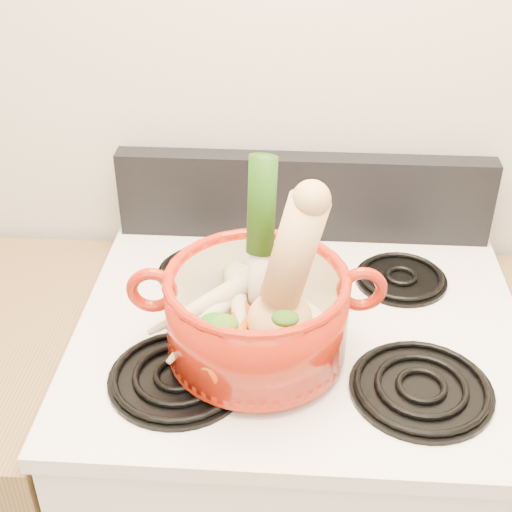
# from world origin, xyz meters

# --- Properties ---
(wall_back) EXTENTS (3.50, 0.02, 2.60)m
(wall_back) POSITION_xyz_m (0.00, 1.75, 1.30)
(wall_back) COLOR beige
(wall_back) RESTS_ON floor
(stove_body) EXTENTS (0.76, 0.65, 0.92)m
(stove_body) POSITION_xyz_m (0.00, 1.40, 0.46)
(stove_body) COLOR white
(stove_body) RESTS_ON floor
(cooktop) EXTENTS (0.78, 0.67, 0.03)m
(cooktop) POSITION_xyz_m (0.00, 1.40, 0.93)
(cooktop) COLOR silver
(cooktop) RESTS_ON stove_body
(control_backsplash) EXTENTS (0.76, 0.05, 0.18)m
(control_backsplash) POSITION_xyz_m (0.00, 1.70, 1.04)
(control_backsplash) COLOR black
(control_backsplash) RESTS_ON cooktop
(burner_front_left) EXTENTS (0.22, 0.22, 0.02)m
(burner_front_left) POSITION_xyz_m (-0.19, 1.24, 0.96)
(burner_front_left) COLOR black
(burner_front_left) RESTS_ON cooktop
(burner_front_right) EXTENTS (0.22, 0.22, 0.02)m
(burner_front_right) POSITION_xyz_m (0.19, 1.24, 0.96)
(burner_front_right) COLOR black
(burner_front_right) RESTS_ON cooktop
(burner_back_left) EXTENTS (0.17, 0.17, 0.02)m
(burner_back_left) POSITION_xyz_m (-0.19, 1.54, 0.96)
(burner_back_left) COLOR black
(burner_back_left) RESTS_ON cooktop
(burner_back_right) EXTENTS (0.17, 0.17, 0.02)m
(burner_back_right) POSITION_xyz_m (0.19, 1.54, 0.96)
(burner_back_right) COLOR black
(burner_back_right) RESTS_ON cooktop
(dutch_oven) EXTENTS (0.31, 0.31, 0.14)m
(dutch_oven) POSITION_xyz_m (-0.07, 1.30, 1.04)
(dutch_oven) COLOR #A11A09
(dutch_oven) RESTS_ON burner_front_left
(pot_handle_left) EXTENTS (0.08, 0.02, 0.08)m
(pot_handle_left) POSITION_xyz_m (-0.23, 1.29, 1.09)
(pot_handle_left) COLOR #A11A09
(pot_handle_left) RESTS_ON dutch_oven
(pot_handle_right) EXTENTS (0.08, 0.02, 0.08)m
(pot_handle_right) POSITION_xyz_m (0.09, 1.32, 1.09)
(pot_handle_right) COLOR #A11A09
(pot_handle_right) RESTS_ON dutch_oven
(squash) EXTENTS (0.20, 0.16, 0.28)m
(squash) POSITION_xyz_m (-0.03, 1.29, 1.13)
(squash) COLOR #E3AE74
(squash) RESTS_ON dutch_oven
(leek) EXTENTS (0.06, 0.09, 0.30)m
(leek) POSITION_xyz_m (-0.07, 1.36, 1.14)
(leek) COLOR beige
(leek) RESTS_ON dutch_oven
(ginger) EXTENTS (0.10, 0.08, 0.05)m
(ginger) POSITION_xyz_m (-0.06, 1.40, 1.02)
(ginger) COLOR tan
(ginger) RESTS_ON dutch_oven
(parsnip_0) EXTENTS (0.17, 0.22, 0.07)m
(parsnip_0) POSITION_xyz_m (-0.13, 1.34, 1.02)
(parsnip_0) COLOR beige
(parsnip_0) RESTS_ON dutch_oven
(parsnip_1) EXTENTS (0.15, 0.22, 0.07)m
(parsnip_1) POSITION_xyz_m (-0.15, 1.31, 1.03)
(parsnip_1) COLOR beige
(parsnip_1) RESTS_ON dutch_oven
(parsnip_2) EXTENTS (0.08, 0.22, 0.06)m
(parsnip_2) POSITION_xyz_m (-0.10, 1.33, 1.03)
(parsnip_2) COLOR beige
(parsnip_2) RESTS_ON dutch_oven
(parsnip_3) EXTENTS (0.19, 0.15, 0.06)m
(parsnip_3) POSITION_xyz_m (-0.16, 1.33, 1.04)
(parsnip_3) COLOR beige
(parsnip_3) RESTS_ON dutch_oven
(carrot_0) EXTENTS (0.05, 0.18, 0.05)m
(carrot_0) POSITION_xyz_m (-0.11, 1.26, 1.02)
(carrot_0) COLOR #DF4F0B
(carrot_0) RESTS_ON dutch_oven
(carrot_1) EXTENTS (0.10, 0.14, 0.04)m
(carrot_1) POSITION_xyz_m (-0.10, 1.24, 1.02)
(carrot_1) COLOR #C34B09
(carrot_1) RESTS_ON dutch_oven
(carrot_2) EXTENTS (0.10, 0.16, 0.04)m
(carrot_2) POSITION_xyz_m (-0.06, 1.28, 1.03)
(carrot_2) COLOR #C04409
(carrot_2) RESTS_ON dutch_oven
(carrot_3) EXTENTS (0.06, 0.13, 0.04)m
(carrot_3) POSITION_xyz_m (-0.09, 1.25, 1.03)
(carrot_3) COLOR #C34B09
(carrot_3) RESTS_ON dutch_oven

